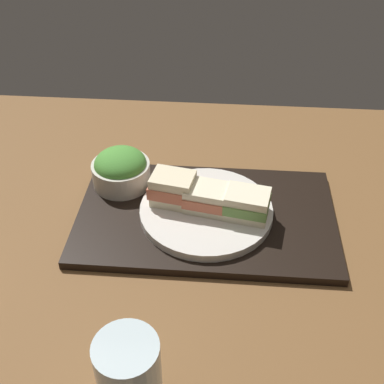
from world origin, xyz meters
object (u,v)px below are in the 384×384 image
at_px(sandwich_near, 247,204).
at_px(sandwich_far, 173,189).
at_px(drinking_glass, 130,379).
at_px(sandwich_middle, 209,198).
at_px(sandwich_plate, 209,211).
at_px(salad_bowl, 121,169).

xyz_separation_m(sandwich_near, sandwich_far, (0.13, -0.03, 0.00)).
bearing_deg(drinking_glass, sandwich_middle, -102.04).
relative_size(sandwich_plate, sandwich_near, 2.83).
distance_m(sandwich_near, salad_bowl, 0.25).
bearing_deg(sandwich_middle, sandwich_near, 167.90).
bearing_deg(sandwich_plate, sandwich_middle, -116.57).
distance_m(sandwich_far, drinking_glass, 0.37).
height_order(sandwich_plate, sandwich_near, sandwich_near).
relative_size(sandwich_middle, drinking_glass, 0.64).
relative_size(sandwich_far, salad_bowl, 0.80).
height_order(sandwich_plate, sandwich_far, sandwich_far).
bearing_deg(sandwich_plate, drinking_glass, 77.96).
bearing_deg(sandwich_plate, sandwich_near, 167.90).
bearing_deg(sandwich_middle, sandwich_plate, 63.43).
height_order(salad_bowl, drinking_glass, drinking_glass).
xyz_separation_m(sandwich_plate, drinking_glass, (0.08, 0.35, 0.04)).
distance_m(sandwich_plate, salad_bowl, 0.19).
xyz_separation_m(sandwich_near, sandwich_middle, (0.07, -0.01, -0.00)).
distance_m(salad_bowl, drinking_glass, 0.44).
bearing_deg(drinking_glass, sandwich_far, -91.61).
xyz_separation_m(sandwich_middle, sandwich_far, (0.07, -0.01, 0.01)).
bearing_deg(sandwich_far, drinking_glass, 88.39).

